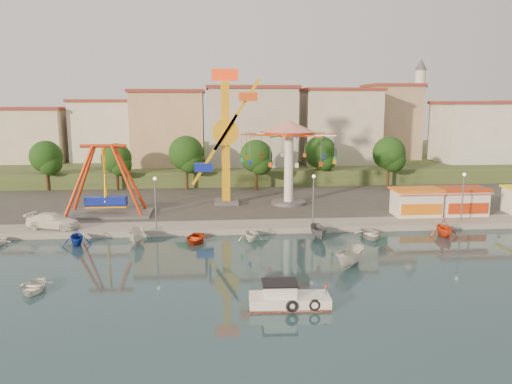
{
  "coord_description": "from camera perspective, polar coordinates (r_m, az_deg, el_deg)",
  "views": [
    {
      "loc": [
        -2.33,
        -36.53,
        13.09
      ],
      "look_at": [
        2.17,
        14.0,
        4.0
      ],
      "focal_mm": 35.0,
      "sensor_mm": 36.0,
      "label": 1
    }
  ],
  "objects": [
    {
      "name": "lamp_post_1",
      "position": [
        50.84,
        -11.4,
        -1.38
      ],
      "size": [
        0.14,
        0.14,
        5.0
      ],
      "primitive_type": "cylinder",
      "color": "#59595E",
      "rests_on": "quay_deck"
    },
    {
      "name": "moored_boat_1",
      "position": [
        49.59,
        -19.83,
        -4.82
      ],
      "size": [
        3.28,
        3.57,
        1.58
      ],
      "primitive_type": "imported",
      "rotation": [
        0.0,
        0.0,
        0.26
      ],
      "color": "#122CA1",
      "rests_on": "ground"
    },
    {
      "name": "building_1",
      "position": [
        90.13,
        -17.35,
        6.03
      ],
      "size": [
        12.33,
        9.01,
        8.63
      ],
      "primitive_type": "cube",
      "color": "silver",
      "rests_on": "hill_terrace"
    },
    {
      "name": "building_3",
      "position": [
        85.87,
        0.22,
        6.49
      ],
      "size": [
        12.59,
        10.5,
        9.2
      ],
      "primitive_type": "cube",
      "color": "beige",
      "rests_on": "hill_terrace"
    },
    {
      "name": "wave_swinger",
      "position": [
        61.45,
        3.79,
        5.57
      ],
      "size": [
        11.6,
        11.6,
        10.4
      ],
      "color": "#59595E",
      "rests_on": "quay_deck"
    },
    {
      "name": "tree_3",
      "position": [
        71.57,
        0.01,
        4.11
      ],
      "size": [
        4.68,
        4.68,
        7.32
      ],
      "color": "#382314",
      "rests_on": "quay_deck"
    },
    {
      "name": "pirate_ship_ride",
      "position": [
        58.21,
        -16.85,
        1.13
      ],
      "size": [
        10.0,
        5.0,
        8.0
      ],
      "color": "#59595E",
      "rests_on": "quay_deck"
    },
    {
      "name": "tree_5",
      "position": [
        77.08,
        14.95,
        4.32
      ],
      "size": [
        4.83,
        4.83,
        7.54
      ],
      "color": "#382314",
      "rests_on": "quay_deck"
    },
    {
      "name": "moored_boat_5",
      "position": [
        49.04,
        7.17,
        -4.58
      ],
      "size": [
        1.33,
        3.53,
        1.36
      ],
      "primitive_type": "imported",
      "rotation": [
        0.0,
        0.0,
        0.0
      ],
      "color": "slate",
      "rests_on": "ground"
    },
    {
      "name": "tree_2",
      "position": [
        72.78,
        -7.98,
        4.4
      ],
      "size": [
        5.02,
        5.02,
        7.85
      ],
      "color": "#382314",
      "rests_on": "quay_deck"
    },
    {
      "name": "moored_boat_6",
      "position": [
        50.45,
        12.92,
        -4.69
      ],
      "size": [
        2.92,
        3.91,
        0.77
      ],
      "primitive_type": "imported",
      "rotation": [
        0.0,
        0.0,
        -0.07
      ],
      "color": "silver",
      "rests_on": "ground"
    },
    {
      "name": "building_0",
      "position": [
        88.33,
        -25.83,
        6.46
      ],
      "size": [
        9.26,
        9.53,
        11.87
      ],
      "primitive_type": "cube",
      "color": "beige",
      "rests_on": "hill_terrace"
    },
    {
      "name": "ground",
      "position": [
        38.87,
        -1.38,
        -9.52
      ],
      "size": [
        200.0,
        200.0,
        0.0
      ],
      "primitive_type": "plane",
      "color": "#132D35",
      "rests_on": "ground"
    },
    {
      "name": "hill_terrace",
      "position": [
        104.2,
        -3.79,
        3.75
      ],
      "size": [
        200.0,
        60.0,
        3.0
      ],
      "primitive_type": "cube",
      "color": "#384C26",
      "rests_on": "ground"
    },
    {
      "name": "minaret",
      "position": [
        98.31,
        18.11,
        9.35
      ],
      "size": [
        2.8,
        2.8,
        18.0
      ],
      "color": "silver",
      "rests_on": "hill_terrace"
    },
    {
      "name": "tree_0",
      "position": [
        77.6,
        -22.87,
        3.73
      ],
      "size": [
        4.6,
        4.6,
        7.19
      ],
      "color": "#382314",
      "rests_on": "quay_deck"
    },
    {
      "name": "lamp_post_3",
      "position": [
        56.97,
        22.53,
        -0.72
      ],
      "size": [
        0.14,
        0.14,
        5.0
      ],
      "primitive_type": "cylinder",
      "color": "#59595E",
      "rests_on": "quay_deck"
    },
    {
      "name": "building_6",
      "position": [
        97.22,
        23.66,
        7.01
      ],
      "size": [
        8.23,
        8.98,
        12.36
      ],
      "primitive_type": "cube",
      "color": "silver",
      "rests_on": "hill_terrace"
    },
    {
      "name": "moored_boat_7",
      "position": [
        53.12,
        20.69,
        -3.82
      ],
      "size": [
        3.05,
        3.46,
        1.72
      ],
      "primitive_type": "imported",
      "rotation": [
        0.0,
        0.0,
        -0.08
      ],
      "color": "#EA4214",
      "rests_on": "ground"
    },
    {
      "name": "cabin_motorboat",
      "position": [
        33.18,
        3.6,
        -12.18
      ],
      "size": [
        5.29,
        2.27,
        1.83
      ],
      "rotation": [
        0.0,
        0.0,
        -0.04
      ],
      "color": "white",
      "rests_on": "ground"
    },
    {
      "name": "rowboat_a",
      "position": [
        39.02,
        -24.11,
        -9.85
      ],
      "size": [
        2.61,
        3.42,
        0.66
      ],
      "primitive_type": "imported",
      "rotation": [
        0.0,
        0.0,
        0.1
      ],
      "color": "white",
      "rests_on": "ground"
    },
    {
      "name": "moored_boat_4",
      "position": [
        48.08,
        -0.68,
        -4.73
      ],
      "size": [
        2.62,
        2.97,
        1.47
      ],
      "primitive_type": "imported",
      "rotation": [
        0.0,
        0.0,
        0.08
      ],
      "color": "white",
      "rests_on": "ground"
    },
    {
      "name": "building_2",
      "position": [
        88.79,
        -8.93,
        7.15
      ],
      "size": [
        11.95,
        9.28,
        11.23
      ],
      "primitive_type": "cube",
      "color": "tan",
      "rests_on": "hill_terrace"
    },
    {
      "name": "moored_boat_2",
      "position": [
        48.49,
        -13.5,
        -4.93
      ],
      "size": [
        1.39,
        3.64,
        1.4
      ],
      "primitive_type": "imported",
      "rotation": [
        0.0,
        0.0,
        0.01
      ],
      "color": "silver",
      "rests_on": "ground"
    },
    {
      "name": "tree_1",
      "position": [
        74.46,
        -15.67,
        3.7
      ],
      "size": [
        4.35,
        4.35,
        6.8
      ],
      "color": "#382314",
      "rests_on": "quay_deck"
    },
    {
      "name": "building_5",
      "position": [
        93.64,
        16.79,
        6.98
      ],
      "size": [
        12.77,
        10.96,
        11.21
      ],
      "primitive_type": "cube",
      "color": "tan",
      "rests_on": "hill_terrace"
    },
    {
      "name": "quay_deck",
      "position": [
        99.38,
        -3.71,
        2.74
      ],
      "size": [
        200.0,
        100.0,
        0.6
      ],
      "primitive_type": "cube",
      "color": "#9E998E",
      "rests_on": "ground"
    },
    {
      "name": "moored_boat_3",
      "position": [
        48.07,
        -6.96,
        -5.27
      ],
      "size": [
        3.02,
        3.85,
        0.72
      ],
      "primitive_type": "imported",
      "rotation": [
        0.0,
        0.0,
        -0.16
      ],
      "color": "red",
      "rests_on": "ground"
    },
    {
      "name": "lamp_post_2",
      "position": [
        51.57,
        6.56,
        -1.08
      ],
      "size": [
        0.14,
        0.14,
        5.0
      ],
      "primitive_type": "cylinder",
      "color": "#59595E",
      "rests_on": "quay_deck"
    },
    {
      "name": "van",
      "position": [
        54.3,
        -22.18,
        -3.07
      ],
      "size": [
        5.68,
        3.41,
        1.54
      ],
      "primitive_type": "imported",
      "rotation": [
        0.0,
        0.0,
        1.32
      ],
      "color": "white",
      "rests_on": "quay_deck"
    },
    {
      "name": "asphalt_pad",
      "position": [
        67.73,
        -3.03,
        -0.48
      ],
      "size": [
        90.0,
        28.0,
        0.01
      ],
      "primitive_type": "cube",
      "color": "#4C4944",
      "rests_on": "quay_deck"
    },
    {
      "name": "rowboat_b",
      "position": [
        34.35,
        6.22,
        -11.75
      ],
      "size": [
        3.57,
        3.5,
        0.61
      ],
      "primitive_type": "imported",
      "rotation": [
        0.0,
        0.0,
        -0.84
      ],
      "color": "white",
      "rests_on": "ground"
    },
    {
      "name": "kamikaze_tower",
      "position": [
        61.22,
        -3.23,
        5.87
      ],
      "size": [
        5.82,
        3.1,
        16.5
      ],
      "color": "#59595E",
      "rests_on": "quay_deck"
    },
    {
      "name": "booth_mid",
      "position": [
        61.0,
        22.48,
        -0.94
      ],
      "size": [
        5.4,
        3.78,
        3.08
      ],
      "color": "white",
      "rests_on": "quay_deck"
    },
    {
      "name": "tree_4",
      "position": [
        76.02,
        7.36,
        4.53
      ],
      "size": [
        4.86,
        4.86,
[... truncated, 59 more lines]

